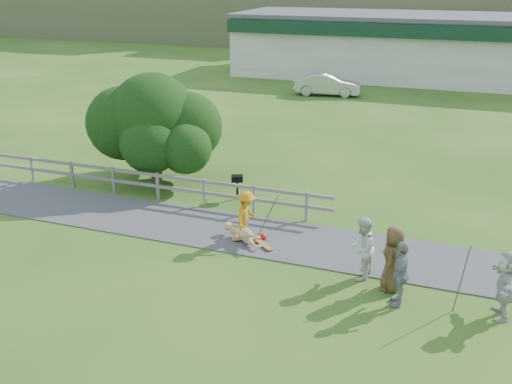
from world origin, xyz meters
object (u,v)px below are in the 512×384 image
at_px(skater_fallen, 242,234).
at_px(car_silver, 327,85).
at_px(spectator_c, 393,259).
at_px(spectator_b, 400,274).
at_px(spectator_d, 506,284).
at_px(spectator_a, 362,248).
at_px(skater_rider, 246,218).
at_px(bbq, 237,187).
at_px(tree, 154,134).

distance_m(skater_fallen, car_silver, 24.51).
relative_size(spectator_c, car_silver, 0.41).
xyz_separation_m(skater_fallen, spectator_b, (5.29, -2.06, 0.61)).
xyz_separation_m(skater_fallen, spectator_d, (7.88, -1.70, 0.62)).
bearing_deg(spectator_a, spectator_c, 77.34).
bearing_deg(skater_fallen, skater_rider, -4.61).
distance_m(skater_fallen, spectator_d, 8.09).
bearing_deg(bbq, tree, 145.56).
xyz_separation_m(spectator_b, tree, (-10.98, 6.52, 1.06)).
distance_m(skater_fallen, spectator_b, 5.71).
relative_size(skater_fallen, spectator_a, 0.92).
height_order(skater_fallen, bbq, bbq).
distance_m(skater_fallen, spectator_a, 4.24).
distance_m(spectator_b, spectator_d, 2.61).
bearing_deg(spectator_a, tree, -111.46).
bearing_deg(skater_rider, spectator_d, -99.42).
bearing_deg(bbq, spectator_d, -50.30).
relative_size(skater_rider, spectator_b, 0.89).
relative_size(skater_rider, spectator_a, 0.87).
bearing_deg(spectator_d, spectator_b, -84.98).
relative_size(skater_fallen, bbq, 1.79).
height_order(spectator_b, car_silver, spectator_b).
distance_m(skater_fallen, spectator_c, 5.22).
height_order(spectator_b, tree, tree).
distance_m(skater_rider, bbq, 3.78).
bearing_deg(tree, spectator_c, -28.37).
relative_size(skater_fallen, car_silver, 0.37).
relative_size(skater_rider, car_silver, 0.35).
height_order(spectator_c, bbq, spectator_c).
height_order(spectator_c, spectator_d, spectator_c).
relative_size(spectator_b, spectator_d, 1.00).
bearing_deg(spectator_c, skater_fallen, -99.09).
bearing_deg(spectator_d, tree, -117.33).
xyz_separation_m(skater_rider, tree, (-5.79, 4.32, 1.16)).
distance_m(spectator_a, tree, 11.23).
bearing_deg(skater_fallen, bbq, 56.37).
relative_size(skater_fallen, spectator_c, 0.91).
xyz_separation_m(skater_rider, spectator_d, (7.78, -1.83, 0.11)).
relative_size(skater_fallen, spectator_b, 0.94).
xyz_separation_m(spectator_b, spectator_c, (-0.29, 0.74, 0.02)).
distance_m(spectator_c, bbq, 8.18).
bearing_deg(tree, skater_rider, -36.72).
height_order(car_silver, bbq, car_silver).
height_order(skater_fallen, spectator_d, spectator_d).
bearing_deg(bbq, skater_rider, -85.02).
distance_m(car_silver, bbq, 20.87).
relative_size(spectator_d, bbq, 1.92).
height_order(spectator_a, spectator_d, spectator_a).
bearing_deg(skater_fallen, spectator_c, -72.64).
xyz_separation_m(car_silver, bbq, (1.39, -20.82, -0.28)).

